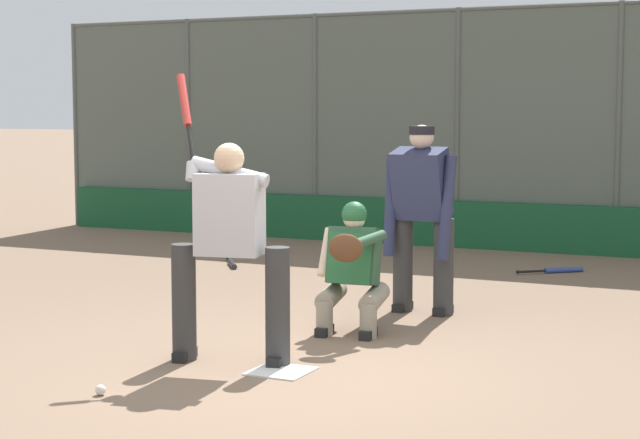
% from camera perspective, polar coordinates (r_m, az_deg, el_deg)
% --- Properties ---
extents(ground_plane, '(160.00, 160.00, 0.00)m').
position_cam_1_polar(ground_plane, '(8.09, -2.09, -8.13)').
color(ground_plane, '#7A604C').
extents(home_plate_marker, '(0.43, 0.43, 0.01)m').
position_cam_1_polar(home_plate_marker, '(8.09, -2.09, -8.09)').
color(home_plate_marker, white).
rests_on(home_plate_marker, ground_plane).
extents(backstop_fence, '(15.80, 0.08, 3.39)m').
position_cam_1_polar(backstop_fence, '(15.08, 11.42, 5.09)').
color(backstop_fence, '#515651').
rests_on(backstop_fence, ground_plane).
extents(padding_wall, '(15.40, 0.18, 0.66)m').
position_cam_1_polar(padding_wall, '(15.07, 11.22, -0.43)').
color(padding_wall, '#19512D').
rests_on(padding_wall, ground_plane).
extents(bleachers_beyond, '(11.00, 3.05, 1.80)m').
position_cam_1_polar(bleachers_beyond, '(18.07, 11.41, 1.41)').
color(bleachers_beyond, slate).
rests_on(bleachers_beyond, ground_plane).
extents(batter_at_plate, '(1.13, 0.56, 2.25)m').
position_cam_1_polar(batter_at_plate, '(8.25, -4.88, -1.29)').
color(batter_at_plate, '#333333').
rests_on(batter_at_plate, ground_plane).
extents(catcher_behind_plate, '(0.63, 0.74, 1.16)m').
position_cam_1_polar(catcher_behind_plate, '(9.34, 1.70, -2.48)').
color(catcher_behind_plate, gray).
rests_on(catcher_behind_plate, ground_plane).
extents(umpire_home, '(0.74, 0.47, 1.82)m').
position_cam_1_polar(umpire_home, '(10.25, 5.44, 0.38)').
color(umpire_home, '#333333').
rests_on(umpire_home, ground_plane).
extents(spare_bat_near_backstop, '(0.69, 0.61, 0.07)m').
position_cam_1_polar(spare_bat_near_backstop, '(13.19, 12.61, -2.65)').
color(spare_bat_near_backstop, black).
rests_on(spare_bat_near_backstop, ground_plane).
extents(spare_bat_by_padding, '(0.54, 0.72, 0.07)m').
position_cam_1_polar(spare_bat_by_padding, '(13.48, -4.73, -2.35)').
color(spare_bat_by_padding, black).
rests_on(spare_bat_by_padding, ground_plane).
extents(baseball_loose, '(0.07, 0.07, 0.07)m').
position_cam_1_polar(baseball_loose, '(7.59, -11.63, -8.90)').
color(baseball_loose, white).
rests_on(baseball_loose, ground_plane).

